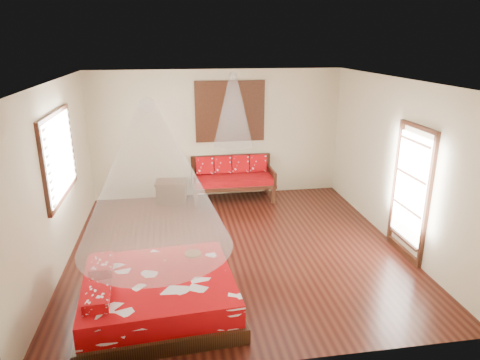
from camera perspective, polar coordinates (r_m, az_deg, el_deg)
The scene contains 10 objects.
room at distance 6.86m, azimuth -0.53°, elevation 1.35°, with size 5.54×5.54×2.84m.
bed at distance 5.82m, azimuth -10.82°, elevation -14.81°, with size 2.10×1.93×0.63m.
daybed at distance 9.41m, azimuth -1.00°, elevation 0.48°, with size 1.79×0.79×0.95m.
storage_chest at distance 9.48m, azimuth -9.11°, elevation -1.44°, with size 0.72×0.56×0.46m.
shutter_panel at distance 9.41m, azimuth -1.33°, elevation 9.12°, with size 1.52×0.06×1.32m.
window_left at distance 7.12m, azimuth -22.94°, elevation 3.02°, with size 0.10×1.74×1.34m.
glazed_door at distance 7.33m, azimuth 21.74°, elevation -1.60°, with size 0.08×1.02×2.16m.
wine_tray at distance 6.14m, azimuth -6.30°, elevation -9.46°, with size 0.24×0.24×0.19m.
mosquito_net_main at distance 5.14m, azimuth -11.69°, elevation 0.35°, with size 1.91×1.91×1.80m, color white.
mosquito_net_daybed at distance 8.94m, azimuth -0.93°, elevation 9.28°, with size 0.84×0.84×1.50m, color white.
Camera 1 is at (-0.97, -6.49, 3.40)m, focal length 32.00 mm.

